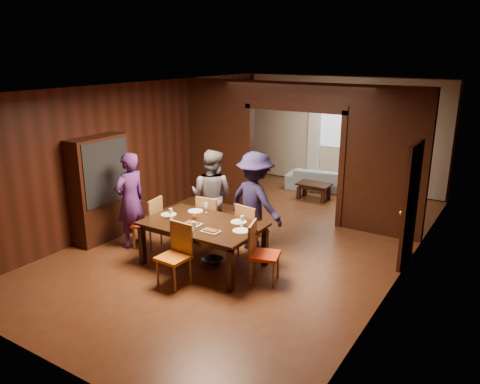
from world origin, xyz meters
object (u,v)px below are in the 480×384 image
Objects in this scene: person_grey at (212,196)px; dining_table at (203,244)px; chair_far_l at (212,220)px; chair_near at (173,256)px; person_purple at (130,200)px; hutch at (101,189)px; chair_right at (265,253)px; coffee_table at (314,191)px; sofa at (324,180)px; person_navy at (255,202)px; chair_left at (147,223)px; chair_far_r at (253,230)px.

dining_table is at bearing 108.10° from person_grey.
chair_far_l is (-0.38, 0.80, 0.10)m from dining_table.
chair_far_l is 1.66m from chair_near.
person_purple is 0.74m from hutch.
coffee_table is at bearing -3.01° from chair_right.
sofa is 2.00× the size of chair_far_l.
person_navy is 1.37m from chair_right.
person_grey is 0.91× the size of dining_table.
sofa is at bearing 168.97° from person_purple.
dining_table is at bearing 78.53° from chair_left.
chair_near is at bearing 47.83° from chair_left.
chair_far_l is (1.23, 0.84, -0.40)m from person_purple.
hutch is (-2.34, -0.08, 0.62)m from dining_table.
chair_left is 1.59m from chair_near.
person_purple is 0.91× the size of dining_table.
person_navy is at bearing 124.73° from person_purple.
chair_far_r is 3.02m from hutch.
person_navy is 1.95m from chair_near.
dining_table is 0.82m from chair_near.
chair_left reaches higher than dining_table.
hutch is at bearing 20.90° from chair_far_l.
person_purple is 1.69m from dining_table.
person_purple is 2.31m from chair_far_r.
chair_far_r is (0.51, 0.77, 0.10)m from dining_table.
person_purple is at bearing 42.74° from person_navy.
chair_near is at bearing -17.15° from hutch.
person_purple is 1.50m from person_grey.
chair_near is (1.35, -0.85, 0.00)m from chair_left.
person_grey is at bearing 117.67° from dining_table.
person_grey is (1.10, 1.02, -0.00)m from person_purple.
person_purple is at bearing -84.02° from chair_left.
coffee_table is 5.22m from chair_near.
chair_left is 1.00× the size of chair_near.
person_navy reaches higher than person_grey.
chair_left is 1.00× the size of chair_far_l.
chair_right is 1.00× the size of chair_far_r.
sofa is (1.62, 5.31, -0.61)m from person_purple.
sofa is 5.89m from hutch.
chair_left is (-1.70, -1.02, -0.42)m from person_navy.
chair_near is (-0.36, -1.87, -0.42)m from person_navy.
chair_far_r is 0.48× the size of hutch.
person_navy is 0.91× the size of hutch.
sofa is (-0.38, 4.21, -0.63)m from person_navy.
coffee_table is at bearing 85.83° from sofa.
chair_far_l is at bearing 24.17° from hutch.
person_grey reaches higher than chair_far_l.
person_purple is 0.98× the size of person_navy.
dining_table is 4.41m from coffee_table.
chair_far_r is 1.66m from chair_near.
sofa is at bearing 89.87° from dining_table.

